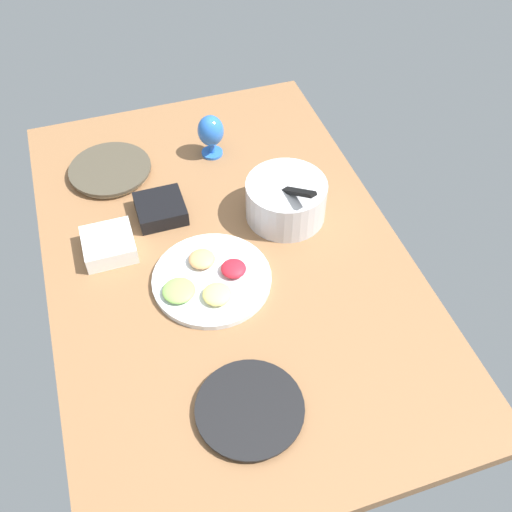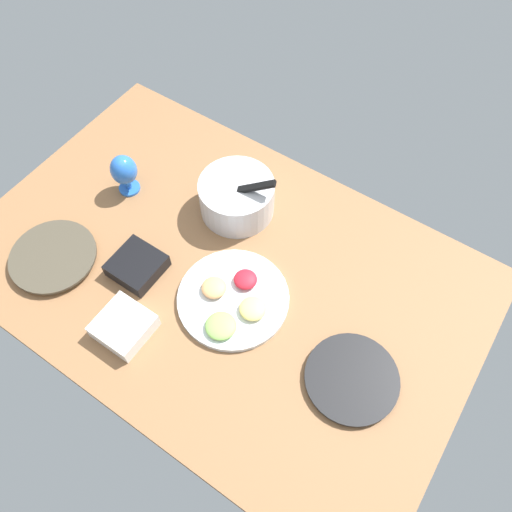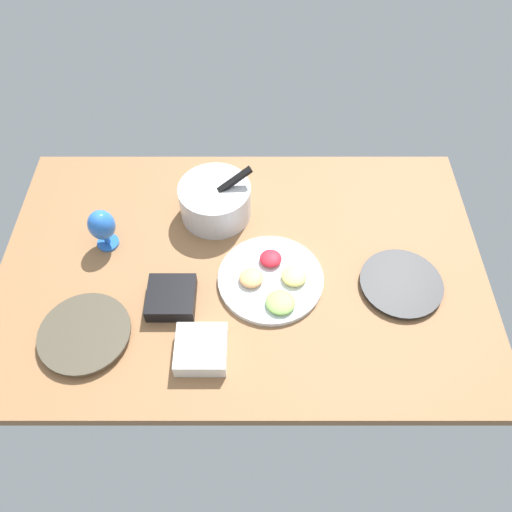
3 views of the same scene
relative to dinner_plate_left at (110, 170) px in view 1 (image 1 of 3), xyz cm
name	(u,v)px [view 1 (image 1 of 3)]	position (x,y,z in cm)	size (l,w,h in cm)	color
ground_plane	(225,257)	(46.25, 26.58, -3.38)	(160.00, 104.00, 4.00)	#8C603D
dinner_plate_left	(110,170)	(0.00, 0.00, 0.00)	(27.41, 27.41, 2.66)	beige
dinner_plate_right	(250,409)	(97.26, 18.14, -0.37)	(26.43, 26.43, 1.96)	#4C4C51
mixing_bowl	(286,199)	(36.78, 49.17, 5.50)	(25.65, 24.88, 19.00)	silver
fruit_platter	(210,279)	(55.92, 19.60, 0.07)	(33.99, 33.99, 4.61)	silver
hurricane_glass_blue	(211,132)	(0.58, 35.24, 7.88)	(8.90, 8.90, 15.36)	blue
square_bowl_white	(109,244)	(35.09, -5.66, 1.71)	(14.78, 14.78, 5.55)	white
square_bowl_black	(160,208)	(24.67, 12.04, 1.46)	(14.80, 14.80, 5.11)	black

